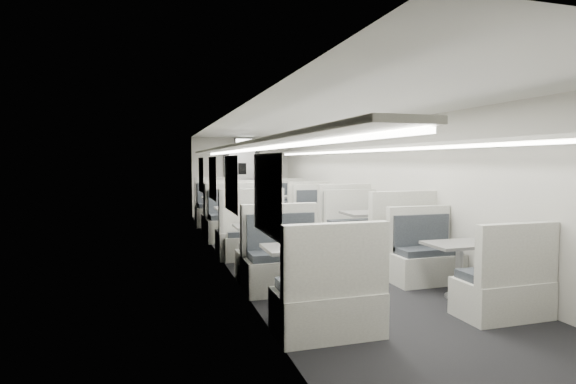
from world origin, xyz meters
TOP-DOWN VIEW (x-y plane):
  - room at (0.00, 0.00)m, footprint 3.24×12.24m
  - booth_left_a at (-1.00, 3.16)m, footprint 1.16×2.35m
  - booth_left_b at (-1.00, 0.89)m, footprint 1.12×2.28m
  - booth_left_c at (-1.00, -0.79)m, footprint 0.96×1.95m
  - booth_left_d at (-1.00, -2.89)m, footprint 1.04×2.10m
  - booth_right_a at (1.00, 3.53)m, footprint 1.10×2.23m
  - booth_right_b at (1.00, 1.18)m, footprint 1.06×2.14m
  - booth_right_c at (1.00, -0.68)m, footprint 1.14×2.32m
  - booth_right_d at (1.00, -3.02)m, footprint 0.97×1.97m
  - passenger at (-0.73, 3.44)m, footprint 0.60×0.45m
  - window_a at (-1.49, 3.40)m, footprint 0.02×1.18m
  - window_b at (-1.49, 1.20)m, footprint 0.02×1.18m
  - window_c at (-1.49, -1.00)m, footprint 0.02×1.18m
  - window_d at (-1.49, -3.20)m, footprint 0.02×1.18m
  - luggage_rack_left at (-1.24, -0.30)m, footprint 0.46×10.40m
  - luggage_rack_right at (1.24, -0.30)m, footprint 0.46×10.40m
  - vestibule_door at (0.00, 5.93)m, footprint 1.10×0.13m
  - exit_sign at (0.00, 5.44)m, footprint 0.62×0.12m
  - wall_notice at (0.75, 5.92)m, footprint 0.32×0.02m

SIDE VIEW (x-z plane):
  - booth_left_c at x=-1.00m, z-range -0.17..0.87m
  - booth_right_d at x=1.00m, z-range -0.17..0.88m
  - booth_left_d at x=-1.00m, z-range -0.19..0.94m
  - booth_right_b at x=1.00m, z-range -0.19..0.96m
  - booth_right_a at x=1.00m, z-range -0.20..1.00m
  - booth_left_b at x=-1.00m, z-range -0.20..1.02m
  - booth_right_c at x=1.00m, z-range -0.21..1.04m
  - booth_left_a at x=-1.00m, z-range -0.21..1.05m
  - passenger at x=-0.73m, z-range 0.00..1.51m
  - vestibule_door at x=0.00m, z-range -0.01..2.09m
  - room at x=0.00m, z-range -0.12..2.52m
  - window_a at x=-1.49m, z-range 0.93..1.77m
  - window_b at x=-1.49m, z-range 0.93..1.77m
  - window_c at x=-1.49m, z-range 0.93..1.77m
  - window_d at x=-1.49m, z-range 0.93..1.77m
  - wall_notice at x=0.75m, z-range 1.30..1.70m
  - luggage_rack_left at x=-1.24m, z-range 1.87..1.96m
  - luggage_rack_right at x=1.24m, z-range 1.87..1.96m
  - exit_sign at x=0.00m, z-range 2.20..2.36m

